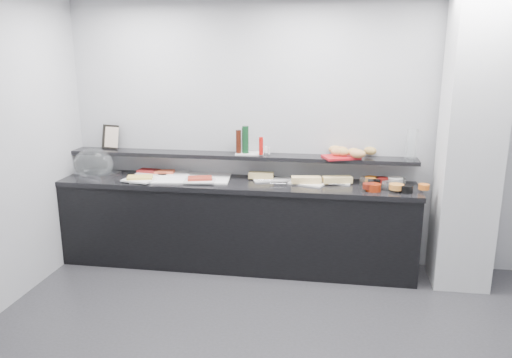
# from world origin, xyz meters

# --- Properties ---
(back_wall) EXTENTS (5.00, 0.02, 2.70)m
(back_wall) POSITION_xyz_m (0.00, 2.00, 1.35)
(back_wall) COLOR #A8AAAF
(back_wall) RESTS_ON ground
(column) EXTENTS (0.50, 0.50, 2.70)m
(column) POSITION_xyz_m (1.50, 1.65, 1.35)
(column) COLOR silver
(column) RESTS_ON ground
(buffet_cabinet) EXTENTS (3.60, 0.60, 0.85)m
(buffet_cabinet) POSITION_xyz_m (-0.70, 1.70, 0.42)
(buffet_cabinet) COLOR black
(buffet_cabinet) RESTS_ON ground
(counter_top) EXTENTS (3.62, 0.62, 0.05)m
(counter_top) POSITION_xyz_m (-0.70, 1.70, 0.88)
(counter_top) COLOR black
(counter_top) RESTS_ON buffet_cabinet
(wall_shelf) EXTENTS (3.60, 0.25, 0.04)m
(wall_shelf) POSITION_xyz_m (-0.70, 1.88, 1.13)
(wall_shelf) COLOR black
(wall_shelf) RESTS_ON back_wall
(cloche_base) EXTENTS (0.51, 0.44, 0.04)m
(cloche_base) POSITION_xyz_m (-2.20, 1.73, 0.92)
(cloche_base) COLOR #AFB2B6
(cloche_base) RESTS_ON counter_top
(cloche_dome) EXTENTS (0.47, 0.36, 0.34)m
(cloche_dome) POSITION_xyz_m (-2.23, 1.71, 1.03)
(cloche_dome) COLOR silver
(cloche_dome) RESTS_ON cloche_base
(linen_runner) EXTENTS (1.03, 0.58, 0.01)m
(linen_runner) POSITION_xyz_m (-1.27, 1.73, 0.91)
(linen_runner) COLOR white
(linen_runner) RESTS_ON counter_top
(platter_meat_a) EXTENTS (0.34, 0.23, 0.01)m
(platter_meat_a) POSITION_xyz_m (-1.62, 1.84, 0.92)
(platter_meat_a) COLOR silver
(platter_meat_a) RESTS_ON linen_runner
(food_meat_a) EXTENTS (0.23, 0.16, 0.02)m
(food_meat_a) POSITION_xyz_m (-1.68, 1.85, 0.94)
(food_meat_a) COLOR maroon
(food_meat_a) RESTS_ON platter_meat_a
(platter_salmon) EXTENTS (0.38, 0.32, 0.01)m
(platter_salmon) POSITION_xyz_m (-1.41, 1.86, 0.92)
(platter_salmon) COLOR white
(platter_salmon) RESTS_ON linen_runner
(food_salmon) EXTENTS (0.22, 0.16, 0.02)m
(food_salmon) POSITION_xyz_m (-1.50, 1.84, 0.94)
(food_salmon) COLOR #F25531
(food_salmon) RESTS_ON platter_salmon
(platter_cheese) EXTENTS (0.34, 0.26, 0.01)m
(platter_cheese) POSITION_xyz_m (-1.66, 1.52, 0.92)
(platter_cheese) COLOR white
(platter_cheese) RESTS_ON linen_runner
(food_cheese) EXTENTS (0.29, 0.23, 0.02)m
(food_cheese) POSITION_xyz_m (-1.66, 1.56, 0.94)
(food_cheese) COLOR #D6B553
(food_cheese) RESTS_ON platter_cheese
(platter_meat_b) EXTENTS (0.33, 0.24, 0.01)m
(platter_meat_b) POSITION_xyz_m (-1.05, 1.59, 0.92)
(platter_meat_b) COLOR white
(platter_meat_b) RESTS_ON linen_runner
(food_meat_b) EXTENTS (0.27, 0.21, 0.02)m
(food_meat_b) POSITION_xyz_m (-1.05, 1.62, 0.94)
(food_meat_b) COLOR maroon
(food_meat_b) RESTS_ON platter_meat_b
(sandwich_plate_left) EXTENTS (0.43, 0.28, 0.01)m
(sandwich_plate_left) POSITION_xyz_m (-0.34, 1.81, 0.91)
(sandwich_plate_left) COLOR silver
(sandwich_plate_left) RESTS_ON counter_top
(sandwich_food_left) EXTENTS (0.26, 0.12, 0.06)m
(sandwich_food_left) POSITION_xyz_m (-0.46, 1.82, 0.94)
(sandwich_food_left) COLOR tan
(sandwich_food_left) RESTS_ON sandwich_plate_left
(tongs_left) EXTENTS (0.16, 0.04, 0.01)m
(tongs_left) POSITION_xyz_m (-0.40, 1.74, 0.92)
(tongs_left) COLOR silver
(tongs_left) RESTS_ON sandwich_plate_left
(sandwich_plate_mid) EXTENTS (0.37, 0.25, 0.01)m
(sandwich_plate_mid) POSITION_xyz_m (0.01, 1.70, 0.91)
(sandwich_plate_mid) COLOR silver
(sandwich_plate_mid) RESTS_ON counter_top
(sandwich_food_mid) EXTENTS (0.30, 0.16, 0.06)m
(sandwich_food_mid) POSITION_xyz_m (0.01, 1.71, 0.94)
(sandwich_food_mid) COLOR #E6C179
(sandwich_food_mid) RESTS_ON sandwich_plate_mid
(tongs_mid) EXTENTS (0.16, 0.02, 0.01)m
(tongs_mid) POSITION_xyz_m (-0.26, 1.62, 0.92)
(tongs_mid) COLOR silver
(tongs_mid) RESTS_ON sandwich_plate_mid
(sandwich_plate_right) EXTENTS (0.35, 0.20, 0.01)m
(sandwich_plate_right) POSITION_xyz_m (0.29, 1.81, 0.91)
(sandwich_plate_right) COLOR silver
(sandwich_plate_right) RESTS_ON counter_top
(sandwich_food_right) EXTENTS (0.31, 0.18, 0.06)m
(sandwich_food_right) POSITION_xyz_m (0.32, 1.77, 0.94)
(sandwich_food_right) COLOR #E3C577
(sandwich_food_right) RESTS_ON sandwich_plate_right
(tongs_right) EXTENTS (0.16, 0.03, 0.01)m
(tongs_right) POSITION_xyz_m (0.31, 1.69, 0.92)
(tongs_right) COLOR silver
(tongs_right) RESTS_ON sandwich_plate_right
(bowl_glass_fruit) EXTENTS (0.23, 0.23, 0.07)m
(bowl_glass_fruit) POSITION_xyz_m (0.62, 1.79, 0.94)
(bowl_glass_fruit) COLOR white
(bowl_glass_fruit) RESTS_ON counter_top
(fill_glass_fruit) EXTENTS (0.18, 0.18, 0.05)m
(fill_glass_fruit) POSITION_xyz_m (0.65, 1.82, 0.95)
(fill_glass_fruit) COLOR orange
(fill_glass_fruit) RESTS_ON bowl_glass_fruit
(bowl_black_jam) EXTENTS (0.17, 0.17, 0.07)m
(bowl_black_jam) POSITION_xyz_m (0.68, 1.79, 0.94)
(bowl_black_jam) COLOR black
(bowl_black_jam) RESTS_ON counter_top
(fill_black_jam) EXTENTS (0.15, 0.15, 0.05)m
(fill_black_jam) POSITION_xyz_m (0.75, 1.81, 0.95)
(fill_black_jam) COLOR #61100D
(fill_black_jam) RESTS_ON bowl_black_jam
(bowl_glass_cream) EXTENTS (0.23, 0.23, 0.07)m
(bowl_glass_cream) POSITION_xyz_m (0.89, 1.81, 0.94)
(bowl_glass_cream) COLOR white
(bowl_glass_cream) RESTS_ON counter_top
(fill_glass_cream) EXTENTS (0.19, 0.19, 0.05)m
(fill_glass_cream) POSITION_xyz_m (0.88, 1.84, 0.95)
(fill_glass_cream) COLOR white
(fill_glass_cream) RESTS_ON bowl_glass_cream
(bowl_red_jam) EXTENTS (0.15, 0.15, 0.07)m
(bowl_red_jam) POSITION_xyz_m (0.65, 1.56, 0.94)
(bowl_red_jam) COLOR maroon
(bowl_red_jam) RESTS_ON counter_top
(fill_red_jam) EXTENTS (0.13, 0.13, 0.05)m
(fill_red_jam) POSITION_xyz_m (0.61, 1.56, 0.95)
(fill_red_jam) COLOR #60180D
(fill_red_jam) RESTS_ON bowl_red_jam
(bowl_glass_salmon) EXTENTS (0.16, 0.16, 0.07)m
(bowl_glass_salmon) POSITION_xyz_m (0.81, 1.64, 0.94)
(bowl_glass_salmon) COLOR white
(bowl_glass_salmon) RESTS_ON counter_top
(fill_glass_salmon) EXTENTS (0.15, 0.15, 0.05)m
(fill_glass_salmon) POSITION_xyz_m (0.87, 1.58, 0.95)
(fill_glass_salmon) COLOR orange
(fill_glass_salmon) RESTS_ON bowl_glass_salmon
(bowl_black_fruit) EXTENTS (0.15, 0.15, 0.07)m
(bowl_black_fruit) POSITION_xyz_m (0.95, 1.56, 0.94)
(bowl_black_fruit) COLOR black
(bowl_black_fruit) RESTS_ON counter_top
(fill_black_fruit) EXTENTS (0.13, 0.13, 0.05)m
(fill_black_fruit) POSITION_xyz_m (1.12, 1.62, 0.95)
(fill_black_fruit) COLOR orange
(fill_black_fruit) RESTS_ON bowl_black_fruit
(framed_print) EXTENTS (0.21, 0.12, 0.26)m
(framed_print) POSITION_xyz_m (-2.13, 1.94, 1.28)
(framed_print) COLOR black
(framed_print) RESTS_ON wall_shelf
(print_art) EXTENTS (0.18, 0.08, 0.22)m
(print_art) POSITION_xyz_m (-2.11, 1.93, 1.28)
(print_art) COLOR beige
(print_art) RESTS_ON framed_print
(condiment_tray) EXTENTS (0.31, 0.21, 0.01)m
(condiment_tray) POSITION_xyz_m (-0.59, 1.90, 1.16)
(condiment_tray) COLOR white
(condiment_tray) RESTS_ON wall_shelf
(bottle_green_a) EXTENTS (0.07, 0.07, 0.26)m
(bottle_green_a) POSITION_xyz_m (-0.64, 1.90, 1.29)
(bottle_green_a) COLOR black
(bottle_green_a) RESTS_ON condiment_tray
(bottle_brown) EXTENTS (0.07, 0.07, 0.24)m
(bottle_brown) POSITION_xyz_m (-0.70, 1.86, 1.28)
(bottle_brown) COLOR #3A140A
(bottle_brown) RESTS_ON condiment_tray
(bottle_green_b) EXTENTS (0.07, 0.07, 0.28)m
(bottle_green_b) POSITION_xyz_m (-0.63, 1.88, 1.30)
(bottle_green_b) COLOR #0F371A
(bottle_green_b) RESTS_ON condiment_tray
(bottle_hot) EXTENTS (0.05, 0.05, 0.18)m
(bottle_hot) POSITION_xyz_m (-0.46, 1.82, 1.25)
(bottle_hot) COLOR red
(bottle_hot) RESTS_ON condiment_tray
(shaker_salt) EXTENTS (0.04, 0.04, 0.07)m
(shaker_salt) POSITION_xyz_m (-0.38, 1.86, 1.20)
(shaker_salt) COLOR silver
(shaker_salt) RESTS_ON condiment_tray
(shaker_pepper) EXTENTS (0.04, 0.04, 0.07)m
(shaker_pepper) POSITION_xyz_m (-0.42, 1.92, 1.20)
(shaker_pepper) COLOR white
(shaker_pepper) RESTS_ON condiment_tray
(bread_tray) EXTENTS (0.40, 0.34, 0.02)m
(bread_tray) POSITION_xyz_m (0.34, 1.84, 1.16)
(bread_tray) COLOR red
(bread_tray) RESTS_ON wall_shelf
(bread_roll_nw) EXTENTS (0.14, 0.11, 0.08)m
(bread_roll_nw) POSITION_xyz_m (0.35, 1.92, 1.21)
(bread_roll_nw) COLOR #BC8148
(bread_roll_nw) RESTS_ON bread_tray
(bread_roll_n) EXTENTS (0.14, 0.10, 0.08)m
(bread_roll_n) POSITION_xyz_m (0.29, 1.96, 1.21)
(bread_roll_n) COLOR tan
(bread_roll_n) RESTS_ON bread_tray
(bread_roll_ne) EXTENTS (0.15, 0.12, 0.08)m
(bread_roll_ne) POSITION_xyz_m (0.63, 1.95, 1.21)
(bread_roll_ne) COLOR #AC8541
(bread_roll_ne) RESTS_ON bread_tray
(bread_roll_sw) EXTENTS (0.13, 0.09, 0.08)m
(bread_roll_sw) POSITION_xyz_m (0.30, 1.84, 1.21)
(bread_roll_sw) COLOR #C2854A
(bread_roll_sw) RESTS_ON bread_tray
(bread_roll_s) EXTENTS (0.17, 0.14, 0.08)m
(bread_roll_s) POSITION_xyz_m (0.50, 1.77, 1.21)
(bread_roll_s) COLOR #C2824A
(bread_roll_s) RESTS_ON bread_tray
(bread_roll_se) EXTENTS (0.17, 0.14, 0.08)m
(bread_roll_se) POSITION_xyz_m (0.51, 1.79, 1.21)
(bread_roll_se) COLOR #AE8042
(bread_roll_se) RESTS_ON bread_tray
(bread_roll_midw) EXTENTS (0.15, 0.12, 0.08)m
(bread_roll_midw) POSITION_xyz_m (0.36, 1.84, 1.21)
(bread_roll_midw) COLOR #B98F46
(bread_roll_midw) RESTS_ON bread_tray
(bread_roll_mide) EXTENTS (0.14, 0.12, 0.08)m
(bread_roll_mide) POSITION_xyz_m (0.46, 1.86, 1.21)
(bread_roll_mide) COLOR tan
(bread_roll_mide) RESTS_ON bread_tray
(carafe) EXTENTS (0.11, 0.11, 0.30)m
(carafe) POSITION_xyz_m (1.01, 1.87, 1.30)
(carafe) COLOR white
(carafe) RESTS_ON wall_shelf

